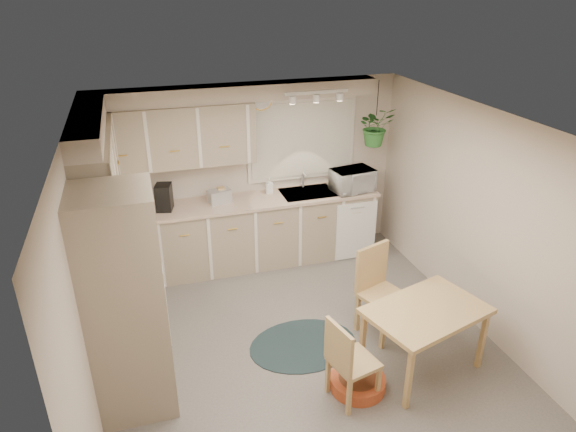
% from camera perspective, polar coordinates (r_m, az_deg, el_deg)
% --- Properties ---
extents(floor, '(4.20, 4.20, 0.00)m').
position_cam_1_polar(floor, '(5.71, 1.26, -13.69)').
color(floor, '#68615B').
rests_on(floor, ground).
extents(ceiling, '(4.20, 4.20, 0.00)m').
position_cam_1_polar(ceiling, '(4.61, 1.54, 10.31)').
color(ceiling, white).
rests_on(ceiling, wall_back).
extents(wall_back, '(4.00, 0.04, 2.40)m').
position_cam_1_polar(wall_back, '(6.90, -4.10, 4.86)').
color(wall_back, '#B7A897').
rests_on(wall_back, floor).
extents(wall_front, '(4.00, 0.04, 2.40)m').
position_cam_1_polar(wall_front, '(3.48, 12.87, -18.60)').
color(wall_front, '#B7A897').
rests_on(wall_front, floor).
extents(wall_left, '(0.04, 4.20, 2.40)m').
position_cam_1_polar(wall_left, '(4.88, -21.66, -6.00)').
color(wall_left, '#B7A897').
rests_on(wall_left, floor).
extents(wall_right, '(0.04, 4.20, 2.40)m').
position_cam_1_polar(wall_right, '(5.93, 20.07, -0.16)').
color(wall_right, '#B7A897').
rests_on(wall_right, floor).
extents(base_cab_left, '(0.60, 1.85, 0.90)m').
position_cam_1_polar(base_cab_left, '(5.98, -17.26, -7.68)').
color(base_cab_left, gray).
rests_on(base_cab_left, floor).
extents(base_cab_back, '(3.60, 0.60, 0.90)m').
position_cam_1_polar(base_cab_back, '(6.89, -4.96, -2.01)').
color(base_cab_back, gray).
rests_on(base_cab_back, floor).
extents(counter_left, '(0.64, 1.89, 0.04)m').
position_cam_1_polar(counter_left, '(5.75, -17.75, -3.71)').
color(counter_left, tan).
rests_on(counter_left, base_cab_left).
extents(counter_back, '(3.64, 0.64, 0.04)m').
position_cam_1_polar(counter_back, '(6.68, -5.09, 1.55)').
color(counter_back, tan).
rests_on(counter_back, base_cab_back).
extents(oven_stack, '(0.65, 0.65, 2.10)m').
position_cam_1_polar(oven_stack, '(4.61, -17.55, -9.46)').
color(oven_stack, gray).
rests_on(oven_stack, floor).
extents(wall_oven_face, '(0.02, 0.56, 0.58)m').
position_cam_1_polar(wall_oven_face, '(4.60, -13.54, -8.97)').
color(wall_oven_face, silver).
rests_on(wall_oven_face, oven_stack).
extents(upper_cab_left, '(0.35, 2.00, 0.75)m').
position_cam_1_polar(upper_cab_left, '(5.52, -20.37, 5.00)').
color(upper_cab_left, gray).
rests_on(upper_cab_left, wall_left).
extents(upper_cab_back, '(2.00, 0.35, 0.75)m').
position_cam_1_polar(upper_cab_back, '(6.41, -12.74, 8.59)').
color(upper_cab_back, gray).
rests_on(upper_cab_back, wall_back).
extents(soffit_left, '(0.30, 2.00, 0.20)m').
position_cam_1_polar(soffit_left, '(5.40, -21.39, 9.70)').
color(soffit_left, '#B7A897').
rests_on(soffit_left, wall_left).
extents(soffit_back, '(3.60, 0.30, 0.20)m').
position_cam_1_polar(soffit_back, '(6.42, -5.87, 13.47)').
color(soffit_back, '#B7A897').
rests_on(soffit_back, wall_back).
extents(cooktop, '(0.52, 0.58, 0.02)m').
position_cam_1_polar(cooktop, '(5.24, -17.58, -6.36)').
color(cooktop, silver).
rests_on(cooktop, counter_left).
extents(range_hood, '(0.40, 0.60, 0.14)m').
position_cam_1_polar(range_hood, '(5.03, -18.47, -1.94)').
color(range_hood, silver).
rests_on(range_hood, upper_cab_left).
extents(window_blinds, '(1.40, 0.02, 1.00)m').
position_cam_1_polar(window_blinds, '(6.93, 1.56, 8.48)').
color(window_blinds, silver).
rests_on(window_blinds, wall_back).
extents(window_frame, '(1.50, 0.02, 1.10)m').
position_cam_1_polar(window_frame, '(6.94, 1.53, 8.50)').
color(window_frame, beige).
rests_on(window_frame, wall_back).
extents(sink, '(0.70, 0.48, 0.10)m').
position_cam_1_polar(sink, '(6.92, 2.20, 2.30)').
color(sink, '#B4B6BC').
rests_on(sink, counter_back).
extents(dishwasher_front, '(0.58, 0.02, 0.83)m').
position_cam_1_polar(dishwasher_front, '(7.07, 7.56, -1.66)').
color(dishwasher_front, silver).
rests_on(dishwasher_front, base_cab_back).
extents(track_light_bar, '(0.80, 0.04, 0.04)m').
position_cam_1_polar(track_light_bar, '(6.28, 3.18, 13.57)').
color(track_light_bar, silver).
rests_on(track_light_bar, ceiling).
extents(wall_clock, '(0.30, 0.03, 0.30)m').
position_cam_1_polar(wall_clock, '(6.64, -3.01, 12.88)').
color(wall_clock, gold).
rests_on(wall_clock, wall_back).
extents(dining_table, '(1.28, 1.03, 0.71)m').
position_cam_1_polar(dining_table, '(5.33, 14.74, -13.05)').
color(dining_table, tan).
rests_on(dining_table, floor).
extents(chair_left, '(0.49, 0.49, 0.86)m').
position_cam_1_polar(chair_left, '(4.85, 7.35, -15.54)').
color(chair_left, tan).
rests_on(chair_left, floor).
extents(chair_back, '(0.60, 0.60, 1.00)m').
position_cam_1_polar(chair_back, '(5.63, 10.65, -8.51)').
color(chair_back, tan).
rests_on(chair_back, floor).
extents(braided_rug, '(1.18, 0.89, 0.01)m').
position_cam_1_polar(braided_rug, '(5.65, 1.69, -14.12)').
color(braided_rug, black).
rests_on(braided_rug, floor).
extents(pet_bed, '(0.59, 0.59, 0.12)m').
position_cam_1_polar(pet_bed, '(5.18, 7.74, -17.86)').
color(pet_bed, '#B64624').
rests_on(pet_bed, floor).
extents(microwave, '(0.59, 0.39, 0.37)m').
position_cam_1_polar(microwave, '(6.96, 7.18, 4.25)').
color(microwave, silver).
rests_on(microwave, counter_back).
extents(soap_bottle, '(0.13, 0.22, 0.09)m').
position_cam_1_polar(soap_bottle, '(6.89, -2.07, 2.97)').
color(soap_bottle, silver).
rests_on(soap_bottle, counter_back).
extents(hanging_plant, '(0.48, 0.53, 0.40)m').
position_cam_1_polar(hanging_plant, '(6.89, 9.68, 9.34)').
color(hanging_plant, '#296528').
rests_on(hanging_plant, ceiling).
extents(coffee_maker, '(0.24, 0.27, 0.33)m').
position_cam_1_polar(coffee_maker, '(6.51, -13.61, 2.04)').
color(coffee_maker, black).
rests_on(coffee_maker, counter_back).
extents(toaster, '(0.31, 0.22, 0.17)m').
position_cam_1_polar(toaster, '(6.62, -7.61, 2.19)').
color(toaster, '#B4B6BC').
rests_on(toaster, counter_back).
extents(knife_block, '(0.10, 0.10, 0.19)m').
position_cam_1_polar(knife_block, '(6.65, -7.43, 2.40)').
color(knife_block, tan).
rests_on(knife_block, counter_back).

